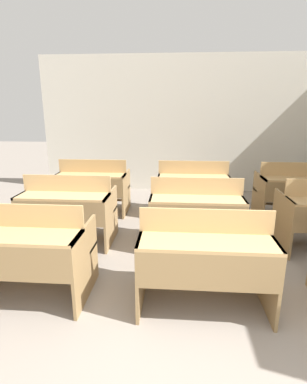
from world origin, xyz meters
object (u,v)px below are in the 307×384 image
Objects in this scene: bench_third_center at (193,188)px; bench_third_right at (295,190)px; bench_second_center at (196,212)px; bench_front_center at (204,258)px; bench_front_left at (24,251)px; bench_third_left at (93,186)px; bench_second_left at (68,209)px.

bench_third_center is 1.00× the size of bench_third_right.
bench_second_center is 2.08m from bench_third_right.
bench_front_left is at bearing 179.67° from bench_front_center.
bench_second_center and bench_third_left have the same top height.
bench_front_center is 2.95m from bench_third_right.
bench_second_left is at bearing -160.21° from bench_third_right.
bench_second_left and bench_third_center have the same top height.
bench_second_center is (1.66, 1.20, 0.00)m from bench_front_left.
bench_front_left and bench_front_center have the same top height.
bench_second_left is 1.68m from bench_second_center.
bench_front_left and bench_third_center have the same top height.
bench_third_right is at bearing 55.47° from bench_front_center.
bench_second_center is at bearing 35.94° from bench_front_left.
bench_second_center is (1.68, -0.02, 0.00)m from bench_second_left.
bench_front_left is 1.00× the size of bench_third_left.
bench_front_left is 1.00× the size of bench_third_center.
bench_front_left and bench_third_right have the same top height.
bench_front_center is 2.97m from bench_third_left.
bench_third_center is at bearing 179.45° from bench_third_right.
bench_third_left is at bearing 90.01° from bench_second_left.
bench_front_left is 2.04m from bench_second_center.
bench_front_left is 1.22m from bench_second_left.
bench_third_center and bench_third_right have the same top height.
bench_second_center is 1.00× the size of bench_third_left.
bench_front_center is 1.00× the size of bench_second_center.
bench_front_center and bench_third_right have the same top height.
bench_second_center and bench_third_center have the same top height.
bench_third_left is 1.70m from bench_third_center.
bench_second_center is 2.08m from bench_third_left.
bench_front_center is 1.21m from bench_second_center.
bench_third_center is at bearing 55.46° from bench_front_left.
bench_front_left is at bearing -89.51° from bench_third_left.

